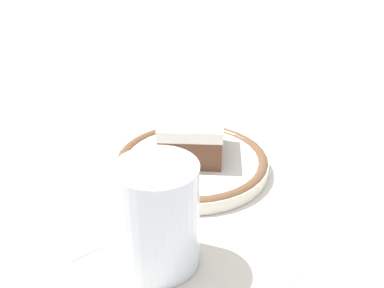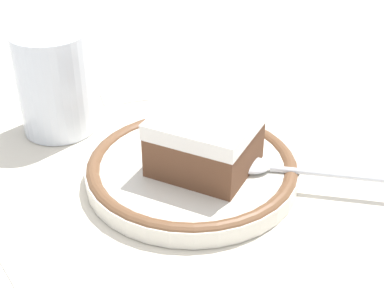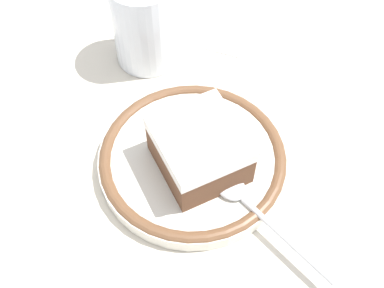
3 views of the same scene
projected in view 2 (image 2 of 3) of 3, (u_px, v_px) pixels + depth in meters
name	position (u px, v px, depth m)	size (l,w,h in m)	color
ground_plane	(199.00, 172.00, 0.50)	(2.40, 2.40, 0.00)	#B7B2A8
placemat	(199.00, 171.00, 0.50)	(0.40, 0.37, 0.00)	beige
plate	(192.00, 169.00, 0.49)	(0.18, 0.18, 0.02)	silver
cake_slice	(205.00, 142.00, 0.47)	(0.11, 0.10, 0.05)	brown
spoon	(274.00, 168.00, 0.47)	(0.11, 0.11, 0.01)	silver
cup	(55.00, 89.00, 0.54)	(0.07, 0.07, 0.10)	silver
sugar_packet	(124.00, 95.00, 0.62)	(0.05, 0.03, 0.01)	white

